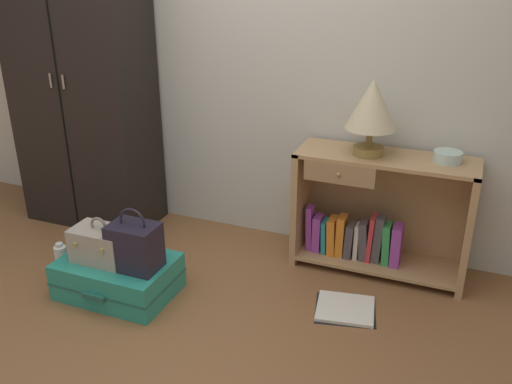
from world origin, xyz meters
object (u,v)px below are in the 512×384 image
wardrobe (81,74)px  bookshelf (375,216)px  open_book_on_floor (345,309)px  bottle (62,261)px  bowl (448,157)px  handbag (135,246)px  suitcase_large (118,276)px  train_case (101,244)px  table_lamp (372,107)px

wardrobe → bookshelf: wardrobe is taller
bookshelf → open_book_on_floor: (-0.03, -0.53, -0.34)m
wardrobe → bottle: bearing=-67.5°
bowl → bottle: size_ratio=0.70×
handbag → bowl: bearing=30.7°
suitcase_large → open_book_on_floor: suitcase_large is taller
wardrobe → train_case: wardrobe is taller
handbag → open_book_on_floor: size_ratio=0.93×
suitcase_large → bookshelf: bearing=33.3°
table_lamp → train_case: (-1.28, -0.84, -0.70)m
handbag → suitcase_large: bearing=169.9°
table_lamp → bowl: (0.43, 0.05, -0.25)m
table_lamp → bottle: table_lamp is taller
suitcase_large → handbag: bearing=-10.1°
bowl → open_book_on_floor: (-0.40, -0.54, -0.76)m
wardrobe → train_case: size_ratio=6.77×
wardrobe → table_lamp: (1.95, 0.02, -0.04)m
train_case → open_book_on_floor: (1.32, 0.34, -0.30)m
train_case → suitcase_large: bearing=21.4°
suitcase_large → train_case: 0.22m
bookshelf → train_case: size_ratio=3.30×
bookshelf → table_lamp: 0.67m
bookshelf → train_case: bearing=-147.2°
table_lamp → train_case: 1.68m
handbag → train_case: bearing=-179.8°
table_lamp → train_case: size_ratio=1.40×
suitcase_large → bottle: bottle is taller
bookshelf → open_book_on_floor: bookshelf is taller
suitcase_large → wardrobe: bearing=133.1°
wardrobe → train_case: bearing=-50.7°
bookshelf → open_book_on_floor: 0.63m
wardrobe → bowl: bearing=1.6°
bottle → suitcase_large: bearing=-3.3°
suitcase_large → table_lamp: bearing=33.8°
table_lamp → handbag: table_lamp is taller
wardrobe → table_lamp: wardrobe is taller
bottle → handbag: bearing=-5.1°
suitcase_large → open_book_on_floor: size_ratio=1.67×
bottle → wardrobe: bearing=112.5°
suitcase_large → train_case: bearing=-158.6°
bookshelf → open_book_on_floor: bearing=-93.7°
wardrobe → suitcase_large: size_ratio=3.30×
wardrobe → table_lamp: bearing=0.6°
table_lamp → open_book_on_floor: 1.12m
bowl → suitcase_large: size_ratio=0.24×
table_lamp → suitcase_large: size_ratio=0.68×
table_lamp → bottle: 2.03m
table_lamp → handbag: size_ratio=1.22×
table_lamp → wardrobe: bearing=-179.4°
wardrobe → handbag: wardrobe is taller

